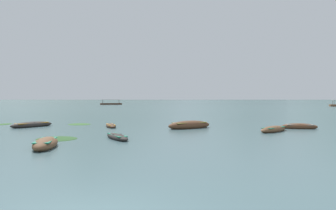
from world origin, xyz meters
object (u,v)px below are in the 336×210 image
object	(u,v)px
rowboat_0	(32,125)
rowboat_2	(189,125)
rowboat_8	(299,127)
rowboat_7	(117,137)
rowboat_4	(111,126)
rowboat_5	(46,144)
ferry_1	(111,104)
rowboat_3	(273,129)

from	to	relation	value
rowboat_0	rowboat_2	world-z (taller)	rowboat_2
rowboat_0	rowboat_8	size ratio (longest dim) A/B	1.36
rowboat_2	rowboat_7	size ratio (longest dim) A/B	1.30
rowboat_4	rowboat_7	bearing A→B (deg)	-72.02
rowboat_5	rowboat_8	distance (m)	21.58
rowboat_2	ferry_1	size ratio (longest dim) A/B	0.43
rowboat_2	ferry_1	bearing A→B (deg)	108.77
rowboat_2	rowboat_5	xyz separation A→B (m)	(-7.78, -11.94, -0.06)
rowboat_8	ferry_1	bearing A→B (deg)	113.29
rowboat_3	rowboat_4	bearing A→B (deg)	168.97
rowboat_2	rowboat_5	distance (m)	14.25
rowboat_2	rowboat_4	world-z (taller)	rowboat_2
rowboat_0	rowboat_8	world-z (taller)	rowboat_0
rowboat_7	ferry_1	world-z (taller)	ferry_1
ferry_1	rowboat_7	bearing A→B (deg)	-74.50
rowboat_8	rowboat_0	bearing A→B (deg)	-179.20
rowboat_0	rowboat_7	world-z (taller)	rowboat_0
ferry_1	rowboat_0	bearing A→B (deg)	-78.46
rowboat_3	rowboat_4	world-z (taller)	rowboat_3
rowboat_3	ferry_1	xyz separation A→B (m)	(-44.73, 113.58, 0.26)
rowboat_0	rowboat_3	size ratio (longest dim) A/B	1.19
rowboat_3	rowboat_4	distance (m)	14.68
rowboat_0	ferry_1	distance (m)	113.47
rowboat_7	rowboat_3	bearing A→B (deg)	25.81
rowboat_0	rowboat_4	bearing A→B (deg)	3.01
rowboat_2	rowboat_4	distance (m)	7.49
rowboat_0	rowboat_5	world-z (taller)	rowboat_5
rowboat_7	rowboat_5	bearing A→B (deg)	-127.56
rowboat_4	rowboat_0	bearing A→B (deg)	-176.99
rowboat_0	rowboat_2	size ratio (longest dim) A/B	0.97
rowboat_2	ferry_1	distance (m)	117.49
rowboat_8	ferry_1	size ratio (longest dim) A/B	0.31
rowboat_7	rowboat_2	bearing A→B (deg)	59.33
rowboat_5	rowboat_8	xyz separation A→B (m)	(17.69, 12.36, -0.02)
rowboat_8	rowboat_3	bearing A→B (deg)	-137.20
rowboat_7	rowboat_0	bearing A→B (deg)	142.19
rowboat_2	rowboat_3	size ratio (longest dim) A/B	1.23
rowboat_3	rowboat_0	bearing A→B (deg)	173.76
rowboat_5	rowboat_7	size ratio (longest dim) A/B	1.10
rowboat_5	rowboat_7	distance (m)	5.00
rowboat_3	rowboat_5	distance (m)	17.57
rowboat_0	rowboat_3	bearing A→B (deg)	-6.24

